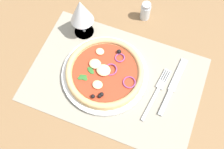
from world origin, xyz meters
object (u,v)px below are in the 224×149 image
Objects in this scene: plate at (105,75)px; wine_glass at (81,12)px; knife at (173,85)px; pepper_shaker at (146,11)px; fork at (157,91)px; pizza at (104,73)px.

plate is 19.86cm from wine_glass.
knife is 26.37cm from pepper_shaker.
wine_glass is 21.94cm from pepper_shaker.
knife is at bearing -40.18° from fork.
pizza is 25.67cm from pepper_shaker.
plate is at bearing 101.02° from fork.
plate is at bearing -45.77° from wine_glass.
fork is (16.34, 0.99, -0.35)cm from plate.
pizza is (-0.00, 0.01, 1.66)cm from plate.
wine_glass is at bearing 75.41° from fork.
pepper_shaker is (-15.91, 20.87, 2.60)cm from knife.
fork is at bearing 137.85° from knife.
fork is (16.34, 0.97, -2.01)cm from pizza.
wine_glass reaches higher than pizza.
knife is 34.79cm from wine_glass.
plate is 25.78cm from pepper_shaker.
wine_glass is at bearing 134.23° from plate.
fork is 27.30cm from pepper_shaker.
plate is at bearing -99.53° from pepper_shaker.
knife is 2.99× the size of pepper_shaker.
wine_glass reaches higher than knife.
plate is 1.44× the size of fork.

